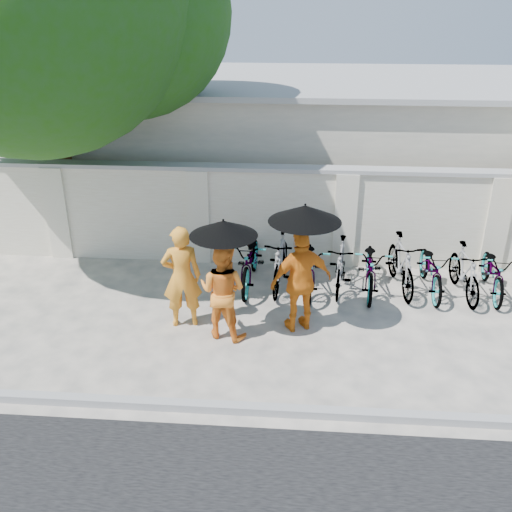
{
  "coord_description": "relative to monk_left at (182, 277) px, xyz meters",
  "views": [
    {
      "loc": [
        1.04,
        -7.85,
        5.19
      ],
      "look_at": [
        0.35,
        1.03,
        1.1
      ],
      "focal_mm": 40.0,
      "sensor_mm": 36.0,
      "label": 1
    }
  ],
  "objects": [
    {
      "name": "bike_6",
      "position": [
        4.46,
        1.54,
        -0.44
      ],
      "size": [
        0.64,
        1.79,
        0.94
      ],
      "primitive_type": "imported",
      "rotation": [
        0.0,
        0.0,
        0.01
      ],
      "color": "slate",
      "rests_on": "ground"
    },
    {
      "name": "monk_center",
      "position": [
        0.73,
        -0.29,
        -0.07
      ],
      "size": [
        0.96,
        0.84,
        1.66
      ],
      "primitive_type": "imported",
      "rotation": [
        0.0,
        0.0,
        2.83
      ],
      "color": "orange",
      "rests_on": "ground"
    },
    {
      "name": "monk_left",
      "position": [
        0.0,
        0.0,
        0.0
      ],
      "size": [
        0.74,
        0.57,
        1.81
      ],
      "primitive_type": "imported",
      "rotation": [
        0.0,
        0.0,
        3.37
      ],
      "color": "orange",
      "rests_on": "ground"
    },
    {
      "name": "building_behind",
      "position": [
        2.86,
        6.48,
        0.7
      ],
      "size": [
        14.0,
        6.0,
        3.2
      ],
      "primitive_type": "cube",
      "color": "beige",
      "rests_on": "ground"
    },
    {
      "name": "compound_wall",
      "position": [
        1.86,
        2.68,
        0.1
      ],
      "size": [
        20.0,
        0.3,
        2.0
      ],
      "primitive_type": "cube",
      "color": "silver",
      "rests_on": "ground"
    },
    {
      "name": "bike_0",
      "position": [
        1.03,
        1.55,
        -0.39
      ],
      "size": [
        0.77,
        1.99,
        1.03
      ],
      "primitive_type": "imported",
      "rotation": [
        0.0,
        0.0,
        -0.04
      ],
      "color": "slate",
      "rests_on": "ground"
    },
    {
      "name": "bike_2",
      "position": [
        2.17,
        1.47,
        -0.41
      ],
      "size": [
        0.66,
        1.9,
        1.0
      ],
      "primitive_type": "imported",
      "rotation": [
        0.0,
        0.0,
        0.0
      ],
      "color": "slate",
      "rests_on": "ground"
    },
    {
      "name": "monk_right",
      "position": [
        1.99,
        0.01,
        -0.0
      ],
      "size": [
        1.14,
        0.82,
        1.8
      ],
      "primitive_type": "imported",
      "rotation": [
        0.0,
        0.0,
        3.54
      ],
      "color": "orange",
      "rests_on": "ground"
    },
    {
      "name": "bike_5",
      "position": [
        3.89,
        1.6,
        -0.37
      ],
      "size": [
        0.69,
        1.81,
        1.06
      ],
      "primitive_type": "imported",
      "rotation": [
        0.0,
        0.0,
        0.11
      ],
      "color": "slate",
      "rests_on": "ground"
    },
    {
      "name": "bike_1",
      "position": [
        1.6,
        1.52,
        -0.37
      ],
      "size": [
        0.68,
        1.83,
        1.08
      ],
      "primitive_type": "imported",
      "rotation": [
        0.0,
        0.0,
        -0.1
      ],
      "color": "slate",
      "rests_on": "ground"
    },
    {
      "name": "parasol_right",
      "position": [
        2.01,
        -0.07,
        1.21
      ],
      "size": [
        1.15,
        1.15,
        1.23
      ],
      "color": "black",
      "rests_on": "ground"
    },
    {
      "name": "bike_7",
      "position": [
        5.04,
        1.43,
        -0.41
      ],
      "size": [
        0.59,
        1.67,
        0.98
      ],
      "primitive_type": "imported",
      "rotation": [
        0.0,
        0.0,
        0.08
      ],
      "color": "slate",
      "rests_on": "ground"
    },
    {
      "name": "parasol_center",
      "position": [
        0.78,
        -0.37,
        1.05
      ],
      "size": [
        1.06,
        1.06,
        1.14
      ],
      "color": "black",
      "rests_on": "ground"
    },
    {
      "name": "kerb",
      "position": [
        0.86,
        -2.22,
        -0.84
      ],
      "size": [
        40.0,
        0.16,
        0.12
      ],
      "primitive_type": "cube",
      "color": "#959595",
      "rests_on": "ground"
    },
    {
      "name": "shade_tree",
      "position": [
        -2.81,
        2.45,
        4.19
      ],
      "size": [
        6.7,
        6.2,
        8.2
      ],
      "color": "brown",
      "rests_on": "ground"
    },
    {
      "name": "ground",
      "position": [
        0.86,
        -0.52,
        -0.9
      ],
      "size": [
        80.0,
        80.0,
        0.0
      ],
      "primitive_type": "plane",
      "color": "beige"
    },
    {
      "name": "bike_4",
      "position": [
        3.32,
        1.49,
        -0.41
      ],
      "size": [
        0.81,
        1.93,
        0.99
      ],
      "primitive_type": "imported",
      "rotation": [
        0.0,
        0.0,
        -0.08
      ],
      "color": "slate",
      "rests_on": "ground"
    },
    {
      "name": "bike_8",
      "position": [
        5.61,
        1.54,
        -0.45
      ],
      "size": [
        0.76,
        1.79,
        0.92
      ],
      "primitive_type": "imported",
      "rotation": [
        0.0,
        0.0,
        -0.09
      ],
      "color": "slate",
      "rests_on": "ground"
    },
    {
      "name": "bike_3",
      "position": [
        2.74,
        1.52,
        -0.41
      ],
      "size": [
        0.67,
        1.69,
        0.99
      ],
      "primitive_type": "imported",
      "rotation": [
        0.0,
        0.0,
        -0.13
      ],
      "color": "slate",
      "rests_on": "ground"
    }
  ]
}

